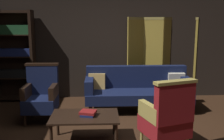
{
  "coord_description": "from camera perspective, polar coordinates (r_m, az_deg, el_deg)",
  "views": [
    {
      "loc": [
        -0.19,
        -3.66,
        1.77
      ],
      "look_at": [
        0.0,
        0.8,
        0.95
      ],
      "focal_mm": 41.27,
      "sensor_mm": 36.0,
      "label": 1
    }
  ],
  "objects": [
    {
      "name": "book_red_leather",
      "position": [
        3.86,
        -5.33,
        -9.28
      ],
      "size": [
        0.27,
        0.24,
        0.04
      ],
      "primitive_type": "cube",
      "rotation": [
        0.0,
        0.0,
        -0.26
      ],
      "color": "maroon",
      "rests_on": "book_navy_cloth"
    },
    {
      "name": "folding_screen",
      "position": [
        6.25,
        10.86,
        3.0
      ],
      "size": [
        1.7,
        0.41,
        1.9
      ],
      "color": "#B29338",
      "rests_on": "ground_plane"
    },
    {
      "name": "armchair_wing_left",
      "position": [
        4.85,
        -15.4,
        -5.27
      ],
      "size": [
        0.6,
        0.58,
        1.04
      ],
      "color": "black",
      "rests_on": "ground_plane"
    },
    {
      "name": "armchair_gilt_accent",
      "position": [
        3.69,
        12.09,
        -10.12
      ],
      "size": [
        0.74,
        0.73,
        1.04
      ],
      "color": "tan",
      "rests_on": "ground_plane"
    },
    {
      "name": "back_wall",
      "position": [
        6.12,
        -0.66,
        6.94
      ],
      "size": [
        7.2,
        0.1,
        2.8
      ],
      "primitive_type": "cube",
      "color": "black",
      "rests_on": "ground_plane"
    },
    {
      "name": "book_navy_cloth",
      "position": [
        3.87,
        -5.32,
        -9.78
      ],
      "size": [
        0.23,
        0.23,
        0.03
      ],
      "primitive_type": "cube",
      "rotation": [
        0.0,
        0.0,
        -0.22
      ],
      "color": "navy",
      "rests_on": "coffee_table"
    },
    {
      "name": "coffee_table",
      "position": [
        3.9,
        -6.04,
        -10.61
      ],
      "size": [
        1.0,
        0.64,
        0.42
      ],
      "color": "black",
      "rests_on": "ground_plane"
    },
    {
      "name": "bookshelf",
      "position": [
        6.21,
        -20.84,
        3.33
      ],
      "size": [
        0.9,
        0.32,
        2.05
      ],
      "color": "black",
      "rests_on": "ground_plane"
    },
    {
      "name": "velvet_couch",
      "position": [
        5.33,
        5.63,
        -3.97
      ],
      "size": [
        2.12,
        0.78,
        0.88
      ],
      "color": "black",
      "rests_on": "ground_plane"
    }
  ]
}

